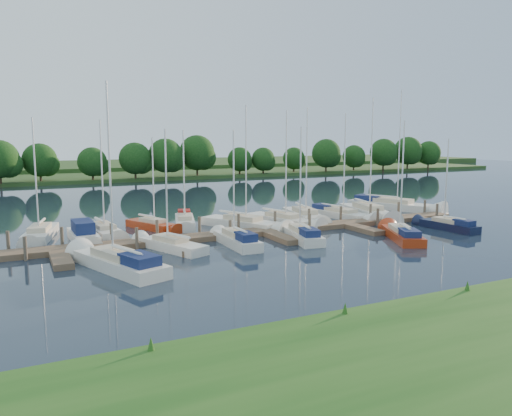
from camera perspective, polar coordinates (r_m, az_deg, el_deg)
name	(u,v)px	position (r m, az deg, el deg)	size (l,w,h in m)	color
ground	(317,254)	(34.59, 6.98, -5.23)	(260.00, 260.00, 0.00)	#192332
dock	(268,233)	(40.72, 1.37, -2.85)	(40.00, 6.00, 0.40)	#4C392B
mooring_pilings	(262,226)	(41.63, 0.66, -2.04)	(38.24, 2.84, 2.00)	#473D33
far_shore	(114,175)	(105.07, -15.95, 3.67)	(180.00, 30.00, 0.60)	#274219
distant_hill	(95,166)	(129.67, -17.94, 4.56)	(220.00, 40.00, 1.40)	#315525
treeline	(124,158)	(91.81, -14.90, 5.55)	(146.43, 9.91, 8.31)	#38281C
sailboat_n_0	(40,235)	(42.85, -23.47, -2.87)	(3.21, 7.74, 9.82)	silver
motorboat	(84,237)	(40.41, -19.09, -3.10)	(1.87, 6.16, 2.02)	silver
sailboat_n_2	(104,232)	(42.51, -17.00, -2.64)	(2.56, 7.65, 9.64)	silver
sailboat_n_3	(153,226)	(44.20, -11.70, -2.05)	(3.48, 6.28, 8.23)	#9C2B0E
sailboat_n_4	(185,222)	(45.62, -8.14, -1.58)	(3.21, 6.92, 8.89)	silver
sailboat_n_5	(244,225)	(43.87, -1.40, -1.94)	(5.32, 8.38, 11.06)	silver
sailboat_n_6	(284,221)	(45.87, 3.19, -1.52)	(4.20, 8.41, 10.67)	silver
sailboat_n_7	(305,217)	(48.36, 5.61, -1.03)	(3.57, 8.78, 11.09)	silver
sailboat_n_8	(340,215)	(50.13, 9.61, -0.75)	(3.28, 8.47, 10.55)	silver
sailboat_n_9	(368,213)	(51.62, 12.69, -0.61)	(3.87, 9.68, 12.22)	silver
sailboat_n_10	(393,206)	(57.29, 15.38, 0.21)	(6.31, 10.33, 13.38)	silver
sailboat_s_0	(118,264)	(31.54, -15.55, -6.16)	(4.59, 9.12, 11.66)	silver
sailboat_s_1	(170,246)	(36.03, -9.81, -4.30)	(3.70, 6.81, 8.88)	silver
sailboat_s_2	(236,241)	(36.90, -2.27, -3.79)	(1.72, 6.76, 8.89)	silver
sailboat_s_3	(301,236)	(39.07, 5.21, -3.16)	(2.95, 7.09, 9.11)	silver
sailboat_s_4	(401,235)	(40.84, 16.27, -2.98)	(4.48, 7.29, 9.58)	#9C2B0E
sailboat_s_5	(447,226)	(46.18, 21.04, -1.93)	(1.77, 6.29, 8.14)	black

